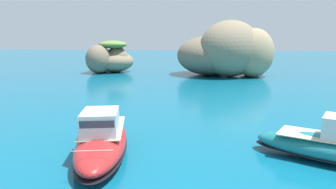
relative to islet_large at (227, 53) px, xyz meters
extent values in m
ellipsoid|color=#84755B|center=(0.64, -1.46, 1.01)|extent=(18.05, 18.22, 11.54)
ellipsoid|color=#84755B|center=(5.12, 1.72, -1.16)|extent=(11.86, 12.34, 7.19)
ellipsoid|color=#756651|center=(-3.81, 1.07, -0.56)|extent=(17.53, 19.31, 8.40)
ellipsoid|color=#9E8966|center=(5.32, -1.66, 0.20)|extent=(11.72, 11.59, 9.92)
ellipsoid|color=#84755B|center=(-2.44, 7.09, -2.92)|extent=(5.43, 7.01, 3.67)
ellipsoid|color=#84755B|center=(-26.10, 3.95, -2.28)|extent=(11.06, 11.05, 4.96)
ellipsoid|color=#756651|center=(-28.57, 0.51, -1.55)|extent=(6.53, 7.21, 6.42)
ellipsoid|color=#9E8966|center=(-25.52, 5.06, -1.51)|extent=(5.68, 6.32, 6.50)
ellipsoid|color=#9E8966|center=(-29.14, 4.47, -2.96)|extent=(9.06, 9.95, 3.59)
ellipsoid|color=#756651|center=(-25.19, 3.38, -1.85)|extent=(7.58, 7.18, 5.81)
ellipsoid|color=olive|center=(-25.87, 2.89, 1.71)|extent=(6.61, 6.01, 1.80)
ellipsoid|color=black|center=(4.80, -46.97, -4.28)|extent=(10.65, 7.18, 0.21)
cube|color=#C6B793|center=(4.11, -46.64, -3.17)|extent=(6.13, 4.70, 0.06)
ellipsoid|color=red|center=(-10.45, -47.77, -3.85)|extent=(5.54, 11.16, 1.82)
ellipsoid|color=black|center=(-10.45, -47.77, -4.26)|extent=(5.65, 11.38, 0.22)
cube|color=#C6B793|center=(-10.63, -46.98, -3.07)|extent=(3.98, 6.35, 0.06)
cube|color=silver|center=(-10.33, -48.29, -2.29)|extent=(2.87, 3.43, 1.50)
cube|color=#2D4756|center=(-9.99, -49.77, -2.14)|extent=(2.11, 0.79, 0.79)
cylinder|color=silver|center=(-9.51, -51.84, -2.89)|extent=(2.20, 0.54, 0.04)
camera|label=1|loc=(-3.28, -66.97, 3.06)|focal=33.08mm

